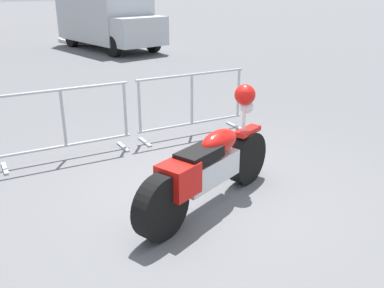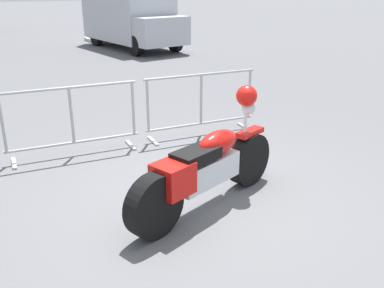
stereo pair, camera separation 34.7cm
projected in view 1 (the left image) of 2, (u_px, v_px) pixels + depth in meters
name	position (u px, v px, depth m)	size (l,w,h in m)	color
ground_plane	(201.00, 197.00, 5.28)	(120.00, 120.00, 0.00)	#5B5B5E
motorcycle	(209.00, 166.00, 4.90)	(2.25, 1.08, 1.33)	black
crowd_barrier_near	(64.00, 123.00, 6.25)	(2.01, 0.47, 1.07)	#9EA0A5
crowd_barrier_far	(192.00, 104.00, 7.25)	(2.01, 0.47, 1.07)	#9EA0A5
delivery_van	(106.00, 16.00, 16.50)	(2.87, 5.28, 2.31)	#B2B7BC
planter_island	(103.00, 32.00, 19.48)	(3.85, 3.85, 1.25)	#ADA89E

